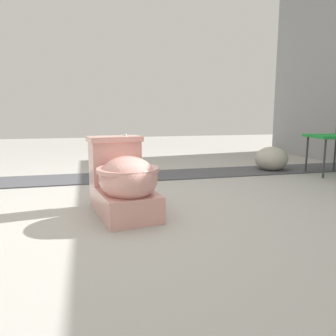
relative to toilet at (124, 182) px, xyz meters
The scene contains 4 objects.
ground_plane 0.27m from the toilet, 142.88° to the left, with size 14.00×14.00×0.00m, color #A8A59E.
gravel_strip 1.42m from the toilet, 155.00° to the left, with size 0.56×8.00×0.01m, color #4C4C51.
toilet is the anchor object (origin of this frame).
boulder_near 2.24m from the toilet, 124.10° to the left, with size 0.38×0.36×0.28m, color #ADA899.
Camera 1 is at (2.23, -0.33, 0.67)m, focal length 35.00 mm.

